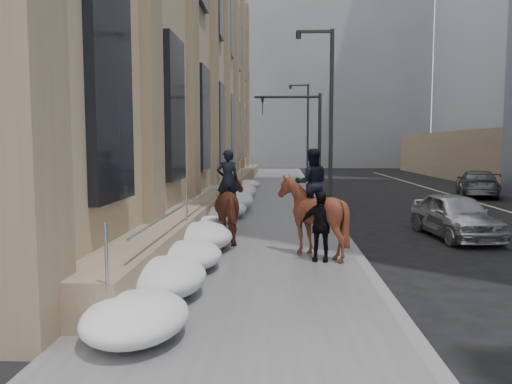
# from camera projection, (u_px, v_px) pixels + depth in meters

# --- Properties ---
(ground) EXTENTS (140.00, 140.00, 0.00)m
(ground) POSITION_uv_depth(u_px,v_px,m) (244.00, 303.00, 9.07)
(ground) COLOR black
(ground) RESTS_ON ground
(sidewalk) EXTENTS (5.00, 80.00, 0.12)m
(sidewalk) POSITION_uv_depth(u_px,v_px,m) (264.00, 219.00, 19.01)
(sidewalk) COLOR #58575A
(sidewalk) RESTS_ON ground
(curb) EXTENTS (0.24, 80.00, 0.12)m
(curb) POSITION_uv_depth(u_px,v_px,m) (333.00, 220.00, 18.87)
(curb) COLOR slate
(curb) RESTS_ON ground
(limestone_building) EXTENTS (6.10, 44.00, 18.00)m
(limestone_building) POSITION_uv_depth(u_px,v_px,m) (178.00, 39.00, 28.35)
(limestone_building) COLOR tan
(limestone_building) RESTS_ON ground
(bg_building_mid) EXTENTS (30.00, 12.00, 28.00)m
(bg_building_mid) POSITION_uv_depth(u_px,v_px,m) (307.00, 62.00, 67.22)
(bg_building_mid) COLOR slate
(bg_building_mid) RESTS_ON ground
(bg_building_far) EXTENTS (24.00, 12.00, 20.00)m
(bg_building_far) POSITION_uv_depth(u_px,v_px,m) (240.00, 101.00, 80.03)
(bg_building_far) COLOR gray
(bg_building_far) RESTS_ON ground
(streetlight_mid) EXTENTS (1.71, 0.24, 8.00)m
(streetlight_mid) POSITION_uv_depth(u_px,v_px,m) (328.00, 107.00, 22.42)
(streetlight_mid) COLOR #2D2D30
(streetlight_mid) RESTS_ON ground
(streetlight_far) EXTENTS (1.71, 0.24, 8.00)m
(streetlight_far) POSITION_uv_depth(u_px,v_px,m) (306.00, 125.00, 42.31)
(streetlight_far) COLOR #2D2D30
(streetlight_far) RESTS_ON ground
(traffic_signal) EXTENTS (4.10, 0.22, 6.00)m
(traffic_signal) POSITION_uv_depth(u_px,v_px,m) (305.00, 127.00, 30.46)
(traffic_signal) COLOR #2D2D30
(traffic_signal) RESTS_ON ground
(snow_bank) EXTENTS (1.70, 18.10, 0.76)m
(snow_bank) POSITION_uv_depth(u_px,v_px,m) (220.00, 215.00, 17.16)
(snow_bank) COLOR white
(snow_bank) RESTS_ON sidewalk
(mounted_horse_left) EXTENTS (1.63, 2.46, 2.62)m
(mounted_horse_left) POSITION_uv_depth(u_px,v_px,m) (233.00, 206.00, 14.10)
(mounted_horse_left) COLOR #482115
(mounted_horse_left) RESTS_ON sidewalk
(mounted_horse_right) EXTENTS (1.71, 1.90, 2.66)m
(mounted_horse_right) POSITION_uv_depth(u_px,v_px,m) (312.00, 211.00, 12.36)
(mounted_horse_right) COLOR #512417
(mounted_horse_right) RESTS_ON sidewalk
(pedestrian) EXTENTS (1.02, 0.55, 1.66)m
(pedestrian) POSITION_uv_depth(u_px,v_px,m) (320.00, 226.00, 11.82)
(pedestrian) COLOR black
(pedestrian) RESTS_ON sidewalk
(car_silver) EXTENTS (2.06, 4.24, 1.40)m
(car_silver) POSITION_uv_depth(u_px,v_px,m) (455.00, 215.00, 15.44)
(car_silver) COLOR #B7B9C0
(car_silver) RESTS_ON ground
(car_grey) EXTENTS (3.38, 5.43, 1.47)m
(car_grey) POSITION_uv_depth(u_px,v_px,m) (477.00, 183.00, 27.91)
(car_grey) COLOR #4F5056
(car_grey) RESTS_ON ground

